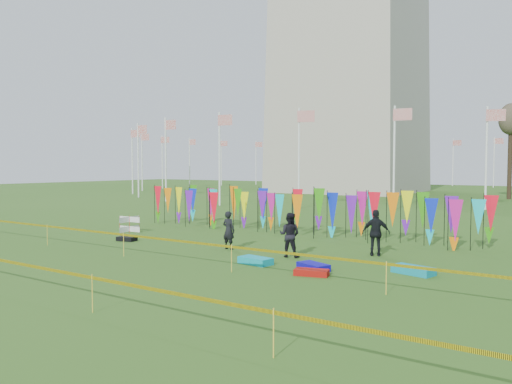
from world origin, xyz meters
The scene contains 14 objects.
ground centered at (0.00, 0.00, 0.00)m, with size 160.00×160.00×0.00m, color #2E5819.
flagpole_ring centered at (-14.00, 48.00, 4.00)m, with size 57.40×56.16×8.00m.
banner_row centered at (0.28, 7.66, 1.33)m, with size 18.64×0.64×2.21m.
caution_tape_near centered at (-0.22, -1.21, 0.78)m, with size 26.00×0.02×0.90m.
caution_tape_far centered at (-0.22, -6.55, 0.78)m, with size 26.00×0.02×0.90m.
box_kite centered at (-7.29, 3.78, 0.40)m, with size 0.72×0.72×0.79m.
person_left centered at (0.26, 2.27, 0.78)m, with size 0.57×0.42×1.57m, color black.
person_mid centered at (3.20, 2.14, 0.83)m, with size 0.81×0.50×1.67m, color black.
person_right centered at (5.80, 4.16, 0.88)m, with size 1.03×0.59×1.76m, color black.
kite_bag_turquoise centered at (2.88, 0.32, 0.12)m, with size 1.19×0.59×0.24m, color #0DAEC5.
kite_bag_blue centered at (5.02, 0.53, 0.11)m, with size 1.08×0.56×0.23m, color #110BB8.
kite_bag_red centered at (5.34, -0.21, 0.10)m, with size 1.05×0.48×0.19m, color #B4120C.
kite_bag_black centered at (-4.97, 1.52, 0.10)m, with size 0.85×0.49×0.20m, color black.
kite_bag_teal centered at (7.91, 1.77, 0.12)m, with size 1.27×0.61×0.24m, color #0C98B4.
Camera 1 is at (12.42, -13.94, 3.41)m, focal length 35.00 mm.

